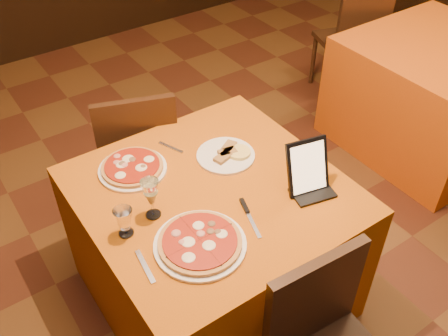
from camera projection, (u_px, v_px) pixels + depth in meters
floor at (319, 297)px, 2.65m from camera, size 6.00×7.00×0.01m
main_table at (213, 245)px, 2.43m from camera, size 1.10×1.10×0.75m
side_table at (433, 96)px, 3.45m from camera, size 1.10×1.10×0.75m
chair_main_far at (137, 150)px, 2.87m from camera, size 0.47×0.47×0.91m
chair_side_far at (347, 40)px, 3.93m from camera, size 0.61×0.61×0.91m
pizza_near at (200, 243)px, 1.93m from camera, size 0.36×0.36×0.03m
pizza_far at (133, 168)px, 2.27m from camera, size 0.31×0.31×0.03m
cutlet_dish at (226, 155)px, 2.34m from camera, size 0.28×0.28×0.03m
wine_glass at (151, 199)px, 2.00m from camera, size 0.10×0.10×0.19m
water_glass at (124, 222)px, 1.94m from camera, size 0.08×0.08×0.13m
tablet at (308, 167)px, 2.11m from camera, size 0.20×0.14×0.23m
knife at (251, 221)px, 2.03m from camera, size 0.07×0.20×0.01m
fork_near at (145, 266)px, 1.86m from camera, size 0.04×0.17×0.01m
fork_far at (171, 147)px, 2.40m from camera, size 0.07×0.14×0.01m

